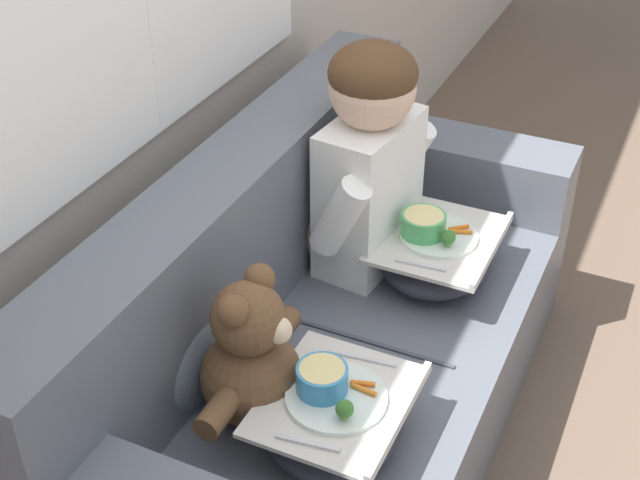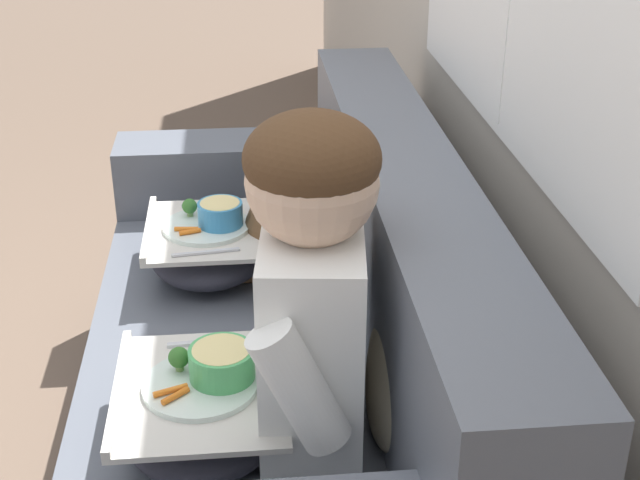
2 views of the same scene
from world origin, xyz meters
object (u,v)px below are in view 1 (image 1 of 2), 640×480
(couch, at_px, (320,355))
(throw_pillow_behind_teddy, at_px, (188,341))
(throw_pillow_behind_child, at_px, (315,198))
(lap_tray_child, at_px, (436,254))
(teddy_bear, at_px, (253,361))
(child_figure, at_px, (371,148))
(lap_tray_teddy, at_px, (336,417))

(couch, xyz_separation_m, throw_pillow_behind_teddy, (-0.36, 0.18, 0.27))
(throw_pillow_behind_child, height_order, lap_tray_child, throw_pillow_behind_child)
(couch, bearing_deg, teddy_bear, 178.88)
(child_figure, bearing_deg, teddy_bear, -179.65)
(throw_pillow_behind_teddy, distance_m, teddy_bear, 0.17)
(couch, relative_size, child_figure, 2.74)
(throw_pillow_behind_child, distance_m, lap_tray_teddy, 0.82)
(child_figure, bearing_deg, throw_pillow_behind_child, 89.95)
(throw_pillow_behind_child, height_order, teddy_bear, teddy_bear)
(teddy_bear, height_order, lap_tray_child, teddy_bear)
(couch, xyz_separation_m, teddy_bear, (-0.36, 0.01, 0.27))
(child_figure, bearing_deg, throw_pillow_behind_teddy, 166.58)
(couch, relative_size, teddy_bear, 4.36)
(child_figure, height_order, teddy_bear, child_figure)
(couch, height_order, throw_pillow_behind_child, couch)
(lap_tray_child, height_order, lap_tray_teddy, same)
(child_figure, distance_m, lap_tray_child, 0.37)
(couch, height_order, child_figure, child_figure)
(throw_pillow_behind_child, distance_m, child_figure, 0.27)
(couch, xyz_separation_m, throw_pillow_behind_child, (0.36, 0.18, 0.27))
(throw_pillow_behind_child, xyz_separation_m, child_figure, (-0.00, -0.17, 0.21))
(couch, distance_m, lap_tray_teddy, 0.45)
(lap_tray_child, bearing_deg, throw_pillow_behind_teddy, 151.62)
(throw_pillow_behind_teddy, height_order, lap_tray_teddy, throw_pillow_behind_teddy)
(throw_pillow_behind_teddy, xyz_separation_m, child_figure, (0.72, -0.17, 0.21))
(child_figure, relative_size, teddy_bear, 1.59)
(throw_pillow_behind_child, xyz_separation_m, lap_tray_child, (-0.00, -0.39, -0.09))
(throw_pillow_behind_child, bearing_deg, lap_tray_child, -90.19)
(throw_pillow_behind_teddy, height_order, teddy_bear, teddy_bear)
(couch, bearing_deg, lap_tray_child, -29.77)
(lap_tray_teddy, bearing_deg, teddy_bear, 89.99)
(lap_tray_teddy, bearing_deg, throw_pillow_behind_teddy, 90.01)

